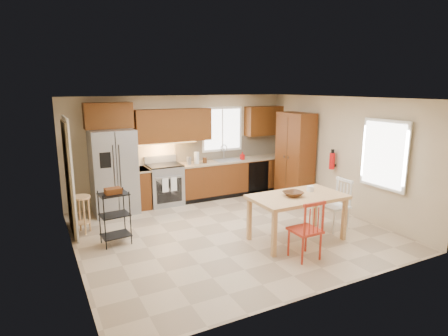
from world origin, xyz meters
TOP-DOWN VIEW (x-y plane):
  - floor at (0.00, 0.00)m, footprint 5.50×5.50m
  - ceiling at (0.00, 0.00)m, footprint 5.50×5.00m
  - wall_back at (0.00, 2.50)m, footprint 5.50×0.02m
  - wall_front at (0.00, -2.50)m, footprint 5.50×0.02m
  - wall_left at (-2.75, 0.00)m, footprint 0.02×5.00m
  - wall_right at (2.75, 0.00)m, footprint 0.02×5.00m
  - refrigerator at (-1.70, 2.12)m, footprint 0.92×0.75m
  - range_stove at (-0.55, 2.19)m, footprint 0.76×0.63m
  - base_cabinet_narrow at (-1.10, 2.20)m, footprint 0.30×0.60m
  - base_cabinet_run at (1.29, 2.20)m, footprint 2.92×0.60m
  - dishwasher at (1.85, 1.91)m, footprint 0.60×0.02m
  - backsplash at (1.29, 2.48)m, footprint 2.92×0.03m
  - upper_over_fridge at (-1.70, 2.33)m, footprint 1.00×0.35m
  - upper_left_block at (-0.25, 2.33)m, footprint 1.80×0.35m
  - upper_right_block at (2.25, 2.33)m, footprint 1.00×0.35m
  - window_back at (1.10, 2.48)m, footprint 1.12×0.04m
  - sink at (1.10, 2.20)m, footprint 0.62×0.46m
  - undercab_glow at (-0.55, 2.30)m, footprint 1.60×0.30m
  - soap_bottle at (1.48, 2.10)m, footprint 0.09×0.09m
  - paper_towel at (0.25, 2.15)m, footprint 0.12×0.12m
  - canister_steel at (0.05, 2.15)m, footprint 0.11×0.11m
  - canister_wood at (0.45, 2.12)m, footprint 0.10×0.10m
  - pantry at (2.43, 1.20)m, footprint 0.50×0.95m
  - fire_extinguisher at (2.63, 0.15)m, footprint 0.12×0.12m
  - window_right at (2.68, -1.15)m, footprint 0.04×1.02m
  - doorway at (-2.67, 1.30)m, footprint 0.04×0.95m
  - dining_table at (0.87, -0.90)m, footprint 1.67×0.95m
  - chair_red at (0.52, -1.55)m, footprint 0.46×0.46m
  - chair_white at (1.82, -0.85)m, footprint 0.46×0.46m
  - table_bowl at (0.77, -0.90)m, footprint 0.34×0.34m
  - table_jar at (1.24, -0.79)m, footprint 0.13×0.13m
  - bar_stool at (-2.50, 1.20)m, footprint 0.36×0.36m
  - utility_cart at (-2.05, 0.41)m, footprint 0.51×0.41m

SIDE VIEW (x-z plane):
  - floor at x=0.00m, z-range 0.00..0.00m
  - bar_stool at x=-2.50m, z-range 0.00..0.72m
  - dining_table at x=0.87m, z-range 0.00..0.81m
  - base_cabinet_narrow at x=-1.10m, z-range 0.00..0.90m
  - base_cabinet_run at x=1.29m, z-range 0.00..0.90m
  - dishwasher at x=1.85m, z-range 0.06..0.84m
  - range_stove at x=-0.55m, z-range 0.00..0.92m
  - utility_cart at x=-2.05m, z-range 0.00..0.96m
  - chair_red at x=0.52m, z-range 0.00..0.98m
  - chair_white at x=1.82m, z-range 0.00..0.98m
  - table_bowl at x=0.77m, z-range 0.78..0.86m
  - table_jar at x=1.24m, z-range 0.78..0.93m
  - sink at x=1.10m, z-range 0.78..0.94m
  - refrigerator at x=-1.70m, z-range 0.00..1.82m
  - canister_wood at x=0.45m, z-range 0.90..1.04m
  - canister_steel at x=0.05m, z-range 0.90..1.08m
  - soap_bottle at x=1.48m, z-range 0.90..1.09m
  - paper_towel at x=0.25m, z-range 0.90..1.18m
  - pantry at x=2.43m, z-range 0.00..2.10m
  - doorway at x=-2.67m, z-range 0.00..2.10m
  - fire_extinguisher at x=2.63m, z-range 0.92..1.28m
  - backsplash at x=1.29m, z-range 0.90..1.45m
  - wall_back at x=0.00m, z-range 0.00..2.50m
  - wall_front at x=0.00m, z-range 0.00..2.50m
  - wall_left at x=-2.75m, z-range 0.00..2.50m
  - wall_right at x=2.75m, z-range 0.00..2.50m
  - undercab_glow at x=-0.55m, z-range 1.43..1.43m
  - window_right at x=2.68m, z-range 0.79..2.11m
  - window_back at x=1.10m, z-range 1.09..2.21m
  - upper_left_block at x=-0.25m, z-range 1.45..2.20m
  - upper_right_block at x=2.25m, z-range 1.45..2.20m
  - upper_over_fridge at x=-1.70m, z-range 1.83..2.38m
  - ceiling at x=0.00m, z-range 2.49..2.51m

